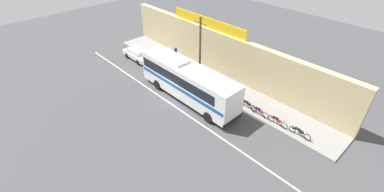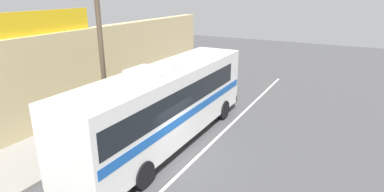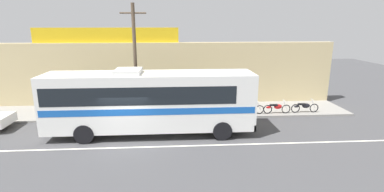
{
  "view_description": "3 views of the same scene",
  "coord_description": "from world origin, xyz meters",
  "px_view_note": "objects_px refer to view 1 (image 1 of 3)",
  "views": [
    {
      "loc": [
        17.71,
        -13.75,
        15.57
      ],
      "look_at": [
        2.37,
        0.59,
        1.04
      ],
      "focal_mm": 25.2,
      "sensor_mm": 36.0,
      "label": 1
    },
    {
      "loc": [
        -9.99,
        -6.31,
        6.81
      ],
      "look_at": [
        3.7,
        1.07,
        1.58
      ],
      "focal_mm": 29.54,
      "sensor_mm": 36.0,
      "label": 2
    },
    {
      "loc": [
        2.59,
        -14.56,
        6.2
      ],
      "look_at": [
        3.7,
        1.98,
        1.98
      ],
      "focal_mm": 26.74,
      "sensor_mm": 36.0,
      "label": 3
    }
  ],
  "objects_px": {
    "motorcycle_orange": "(277,121)",
    "utility_pole": "(200,51)",
    "parked_car": "(138,54)",
    "motorcycle_purple": "(260,111)",
    "intercity_bus": "(187,80)",
    "motorcycle_black": "(300,132)",
    "motorcycle_red": "(248,104)",
    "pedestrian_by_curb": "(176,52)"
  },
  "relations": [
    {
      "from": "motorcycle_orange",
      "to": "utility_pole",
      "type": "bearing_deg",
      "value": -178.88
    },
    {
      "from": "utility_pole",
      "to": "motorcycle_orange",
      "type": "height_order",
      "value": "utility_pole"
    },
    {
      "from": "parked_car",
      "to": "motorcycle_purple",
      "type": "xyz_separation_m",
      "value": [
        17.24,
        1.6,
        -0.17
      ]
    },
    {
      "from": "intercity_bus",
      "to": "motorcycle_black",
      "type": "distance_m",
      "value": 10.99
    },
    {
      "from": "parked_car",
      "to": "motorcycle_orange",
      "type": "relative_size",
      "value": 2.27
    },
    {
      "from": "motorcycle_red",
      "to": "motorcycle_orange",
      "type": "bearing_deg",
      "value": -1.37
    },
    {
      "from": "parked_car",
      "to": "utility_pole",
      "type": "bearing_deg",
      "value": 8.44
    },
    {
      "from": "utility_pole",
      "to": "motorcycle_red",
      "type": "bearing_deg",
      "value": 2.44
    },
    {
      "from": "utility_pole",
      "to": "motorcycle_black",
      "type": "distance_m",
      "value": 11.97
    },
    {
      "from": "utility_pole",
      "to": "pedestrian_by_curb",
      "type": "distance_m",
      "value": 7.12
    },
    {
      "from": "motorcycle_orange",
      "to": "pedestrian_by_curb",
      "type": "height_order",
      "value": "pedestrian_by_curb"
    },
    {
      "from": "intercity_bus",
      "to": "motorcycle_purple",
      "type": "distance_m",
      "value": 7.34
    },
    {
      "from": "motorcycle_red",
      "to": "motorcycle_orange",
      "type": "xyz_separation_m",
      "value": [
        3.26,
        -0.08,
        0.0
      ]
    },
    {
      "from": "motorcycle_black",
      "to": "motorcycle_orange",
      "type": "height_order",
      "value": "same"
    },
    {
      "from": "intercity_bus",
      "to": "pedestrian_by_curb",
      "type": "relative_size",
      "value": 6.91
    },
    {
      "from": "motorcycle_red",
      "to": "pedestrian_by_curb",
      "type": "bearing_deg",
      "value": 172.21
    },
    {
      "from": "motorcycle_black",
      "to": "motorcycle_purple",
      "type": "distance_m",
      "value": 3.87
    },
    {
      "from": "utility_pole",
      "to": "motorcycle_purple",
      "type": "height_order",
      "value": "utility_pole"
    },
    {
      "from": "parked_car",
      "to": "pedestrian_by_curb",
      "type": "relative_size",
      "value": 2.61
    },
    {
      "from": "utility_pole",
      "to": "pedestrian_by_curb",
      "type": "bearing_deg",
      "value": 162.53
    },
    {
      "from": "motorcycle_black",
      "to": "motorcycle_purple",
      "type": "xyz_separation_m",
      "value": [
        -3.87,
        -0.11,
        0.0
      ]
    },
    {
      "from": "pedestrian_by_curb",
      "to": "intercity_bus",
      "type": "bearing_deg",
      "value": -32.47
    },
    {
      "from": "intercity_bus",
      "to": "utility_pole",
      "type": "distance_m",
      "value": 3.38
    },
    {
      "from": "parked_car",
      "to": "motorcycle_red",
      "type": "bearing_deg",
      "value": 6.1
    },
    {
      "from": "motorcycle_red",
      "to": "motorcycle_orange",
      "type": "distance_m",
      "value": 3.26
    },
    {
      "from": "motorcycle_purple",
      "to": "motorcycle_red",
      "type": "bearing_deg",
      "value": 176.14
    },
    {
      "from": "motorcycle_purple",
      "to": "intercity_bus",
      "type": "bearing_deg",
      "value": -156.96
    },
    {
      "from": "motorcycle_black",
      "to": "pedestrian_by_curb",
      "type": "distance_m",
      "value": 17.82
    },
    {
      "from": "utility_pole",
      "to": "motorcycle_orange",
      "type": "xyz_separation_m",
      "value": [
        9.46,
        0.19,
        -3.34
      ]
    },
    {
      "from": "parked_car",
      "to": "motorcycle_orange",
      "type": "bearing_deg",
      "value": 4.83
    },
    {
      "from": "parked_car",
      "to": "motorcycle_red",
      "type": "relative_size",
      "value": 2.31
    },
    {
      "from": "motorcycle_orange",
      "to": "motorcycle_purple",
      "type": "bearing_deg",
      "value": -179.45
    },
    {
      "from": "parked_car",
      "to": "motorcycle_orange",
      "type": "height_order",
      "value": "parked_car"
    },
    {
      "from": "parked_car",
      "to": "motorcycle_black",
      "type": "bearing_deg",
      "value": 4.61
    },
    {
      "from": "intercity_bus",
      "to": "parked_car",
      "type": "bearing_deg",
      "value": 173.45
    },
    {
      "from": "motorcycle_red",
      "to": "intercity_bus",
      "type": "bearing_deg",
      "value": -150.75
    },
    {
      "from": "pedestrian_by_curb",
      "to": "motorcycle_black",
      "type": "bearing_deg",
      "value": -5.45
    },
    {
      "from": "motorcycle_red",
      "to": "motorcycle_black",
      "type": "distance_m",
      "value": 5.29
    },
    {
      "from": "pedestrian_by_curb",
      "to": "utility_pole",
      "type": "bearing_deg",
      "value": -17.47
    },
    {
      "from": "parked_car",
      "to": "motorcycle_purple",
      "type": "distance_m",
      "value": 17.31
    },
    {
      "from": "motorcycle_red",
      "to": "pedestrian_by_curb",
      "type": "xyz_separation_m",
      "value": [
        -12.44,
        1.7,
        0.55
      ]
    },
    {
      "from": "intercity_bus",
      "to": "motorcycle_black",
      "type": "bearing_deg",
      "value": 15.56
    }
  ]
}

